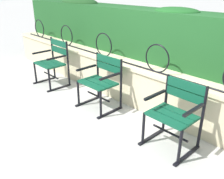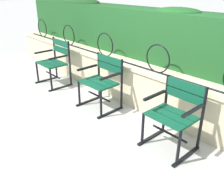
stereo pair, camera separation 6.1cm
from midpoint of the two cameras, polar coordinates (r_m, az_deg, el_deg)
ground_plane at (r=3.50m, az=-1.89°, el=-8.80°), size 60.00×60.00×0.00m
stone_wall at (r=3.91m, az=7.82°, el=0.32°), size 8.13×0.41×0.68m
iron_arch_fence at (r=3.89m, az=3.91°, el=8.32°), size 7.57×0.02×0.42m
hedge_row at (r=4.07m, az=12.92°, el=12.22°), size 7.96×0.63×0.94m
park_chair_leftmost at (r=4.96m, az=-13.97°, el=6.39°), size 0.60×0.52×0.88m
park_chair_centre_left at (r=3.89m, az=-2.94°, el=2.14°), size 0.60×0.53×0.83m
park_chair_centre_right at (r=3.02m, az=14.08°, el=-5.25°), size 0.57×0.52×0.83m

